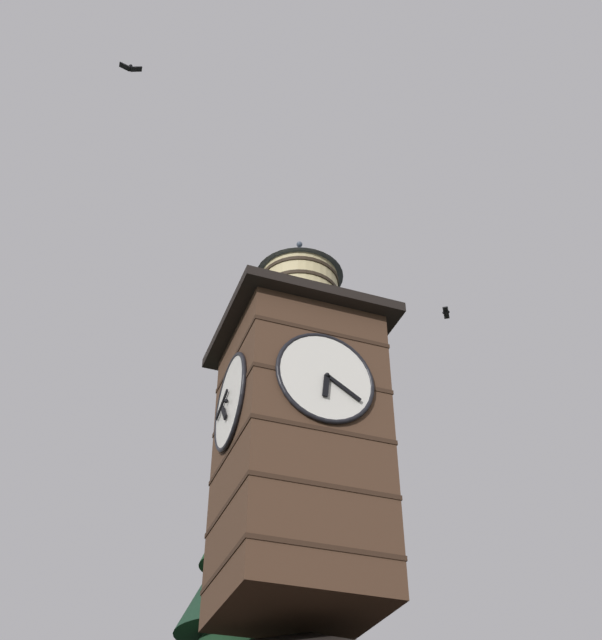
% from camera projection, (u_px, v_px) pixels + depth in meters
% --- Properties ---
extents(clock_tower, '(3.86, 3.86, 9.89)m').
position_uv_depth(clock_tower, '(299.00, 425.00, 18.12)').
color(clock_tower, '#4C3323').
rests_on(clock_tower, building_main).
extents(flying_bird_high, '(0.60, 0.22, 0.14)m').
position_uv_depth(flying_bird_high, '(130.00, 68.00, 21.14)').
color(flying_bird_high, black).
extents(flying_bird_low, '(0.46, 0.57, 0.13)m').
position_uv_depth(flying_bird_low, '(446.00, 312.00, 24.87)').
color(flying_bird_low, black).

